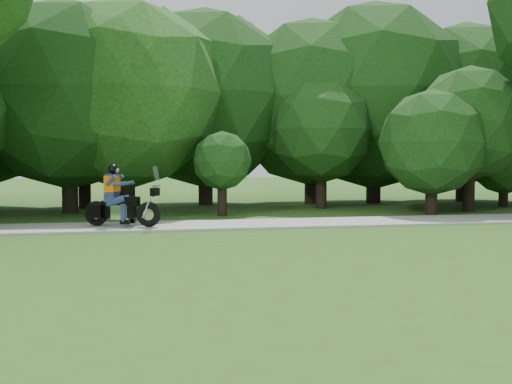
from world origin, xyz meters
name	(u,v)px	position (x,y,z in m)	size (l,w,h in m)	color
ground	(449,281)	(0.00, 0.00, 0.00)	(100.00, 100.00, 0.00)	#345518
walkway	(296,223)	(0.00, 8.00, 0.03)	(60.00, 2.20, 0.06)	gray
tree_line	(256,103)	(0.32, 14.62, 3.74)	(39.85, 11.78, 7.82)	black
touring_motorcycle	(117,204)	(-4.60, 7.88, 0.62)	(1.90, 1.21, 1.53)	black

